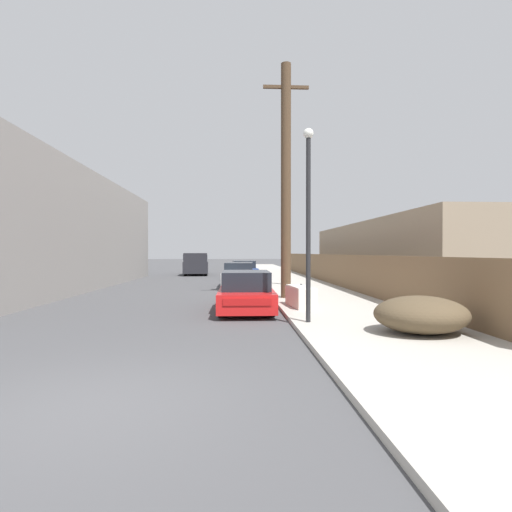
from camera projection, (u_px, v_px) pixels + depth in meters
ground_plane at (93, 410)px, 4.82m from camera, size 220.00×220.00×0.00m
sidewalk_curb at (285, 278)px, 28.57m from camera, size 4.20×63.00×0.12m
discarded_fridge at (301, 296)px, 13.19m from camera, size 0.80×1.87×0.69m
parked_sports_car_red at (246, 292)px, 13.08m from camera, size 1.77×4.51×1.30m
car_parked_mid at (239, 275)px, 22.56m from camera, size 1.95×4.63×1.34m
car_parked_far at (244, 270)px, 29.18m from camera, size 2.01×4.15×1.30m
pickup_truck at (196, 264)px, 33.78m from camera, size 2.32×5.75×1.84m
utility_pole at (286, 179)px, 15.69m from camera, size 1.80×0.39×9.20m
street_lamp at (308, 210)px, 10.19m from camera, size 0.26×0.26×4.96m
brush_pile at (421, 314)px, 8.82m from camera, size 2.05×1.83×0.82m
wooden_fence at (328, 268)px, 23.82m from camera, size 0.08×34.43×1.67m
building_left_block at (32, 232)px, 20.53m from camera, size 7.00×22.32×5.92m
building_right_house at (404, 253)px, 24.24m from camera, size 6.00×20.33×3.68m
pedestrian at (284, 268)px, 22.34m from camera, size 0.34×0.34×1.76m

